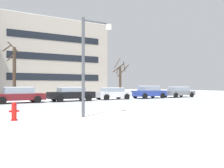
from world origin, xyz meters
The scene contains 10 objects.
fire_hydrant centered at (0.91, -2.03, 0.45)m, with size 0.44×0.30×0.90m.
street_lamp centered at (4.45, -2.55, 3.14)m, with size 1.76×0.36×5.06m.
parked_car_maroon centered at (3.25, 9.23, 0.74)m, with size 4.47×2.07×1.45m.
parked_car_black centered at (8.28, 9.17, 0.73)m, with size 4.58×2.00×1.41m.
parked_car_white centered at (13.32, 9.37, 0.69)m, with size 4.06×1.97×1.34m.
parked_car_blue centered at (18.35, 9.11, 0.77)m, with size 4.26×2.06×1.53m.
parked_car_gray centered at (23.38, 9.03, 0.72)m, with size 4.56×2.07×1.40m.
tree_far_mid centered at (3.43, 12.55, 2.98)m, with size 1.52×1.91×5.94m.
tree_far_right centered at (16.49, 12.65, 2.42)m, with size 1.83×1.97×5.19m.
building_far_right centered at (9.80, 21.99, 5.37)m, with size 15.75×8.22×10.75m.
Camera 1 is at (-1.16, -13.83, 1.62)m, focal length 39.23 mm.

